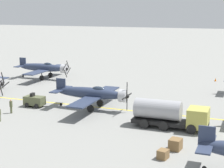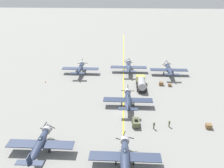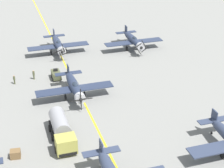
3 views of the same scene
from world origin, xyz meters
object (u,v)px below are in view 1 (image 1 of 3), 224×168
at_px(ground_crew_inspecting, 11,106).
at_px(supply_crate_outboard, 175,144).
at_px(tow_tractor, 34,101).
at_px(supply_crate_by_tanker, 163,154).
at_px(airplane_near_left, 44,68).
at_px(fuel_tanker, 170,114).
at_px(traffic_cone, 215,80).
at_px(airplane_mid_center, 93,94).

xyz_separation_m(ground_crew_inspecting, supply_crate_outboard, (4.75, 21.06, -0.43)).
height_order(tow_tractor, supply_crate_by_tanker, tow_tractor).
relative_size(airplane_near_left, supply_crate_outboard, 9.84).
bearing_deg(tow_tractor, airplane_near_left, -152.74).
distance_m(fuel_tanker, ground_crew_inspecting, 19.31).
height_order(supply_crate_by_tanker, traffic_cone, supply_crate_by_tanker).
distance_m(fuel_tanker, tow_tractor, 18.49).
bearing_deg(supply_crate_by_tanker, tow_tractor, -119.07).
bearing_deg(supply_crate_outboard, fuel_tanker, -163.33).
bearing_deg(supply_crate_outboard, traffic_cone, 179.98).
xyz_separation_m(airplane_near_left, supply_crate_by_tanker, (28.35, 28.57, -1.62)).
bearing_deg(tow_tractor, traffic_cone, 142.40).
bearing_deg(traffic_cone, fuel_tanker, -3.64).
relative_size(airplane_mid_center, supply_crate_outboard, 9.84).
relative_size(airplane_mid_center, tow_tractor, 4.62).
bearing_deg(supply_crate_by_tanker, traffic_cone, 179.11).
xyz_separation_m(airplane_near_left, tow_tractor, (17.48, 9.01, -1.22)).
xyz_separation_m(airplane_near_left, fuel_tanker, (19.89, 27.33, -0.50)).
bearing_deg(airplane_mid_center, supply_crate_outboard, 59.62).
bearing_deg(airplane_near_left, traffic_cone, 110.80).
height_order(fuel_tanker, ground_crew_inspecting, fuel_tanker).
bearing_deg(supply_crate_outboard, tow_tractor, -112.78).
height_order(tow_tractor, supply_crate_outboard, tow_tractor).
distance_m(fuel_tanker, traffic_cone, 28.65).
bearing_deg(traffic_cone, airplane_mid_center, -27.09).
bearing_deg(ground_crew_inspecting, tow_tractor, 165.84).
distance_m(tow_tractor, ground_crew_inspecting, 3.82).
distance_m(supply_crate_by_tanker, traffic_cone, 37.03).
bearing_deg(supply_crate_by_tanker, fuel_tanker, -171.63).
bearing_deg(airplane_mid_center, supply_crate_by_tanker, 52.16).
xyz_separation_m(supply_crate_by_tanker, traffic_cone, (-37.03, 0.58, -0.12)).
height_order(fuel_tanker, traffic_cone, fuel_tanker).
bearing_deg(fuel_tanker, supply_crate_by_tanker, 8.37).
relative_size(supply_crate_by_tanker, traffic_cone, 1.73).
relative_size(tow_tractor, supply_crate_by_tanker, 2.74).
height_order(ground_crew_inspecting, supply_crate_by_tanker, ground_crew_inspecting).
bearing_deg(supply_crate_by_tanker, ground_crew_inspecting, -109.30).
xyz_separation_m(tow_tractor, supply_crate_outboard, (8.45, 20.13, -0.28)).
relative_size(tow_tractor, traffic_cone, 4.73).
height_order(airplane_near_left, fuel_tanker, airplane_near_left).
relative_size(airplane_mid_center, fuel_tanker, 1.50).
height_order(supply_crate_outboard, traffic_cone, supply_crate_outboard).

